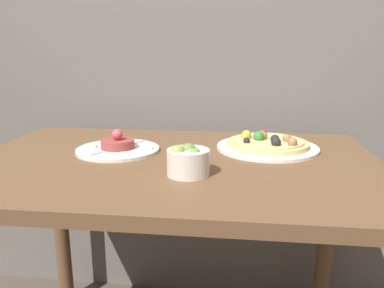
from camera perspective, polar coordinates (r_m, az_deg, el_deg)
The scene contains 4 objects.
dining_table at distance 1.13m, azimuth -2.93°, elevation -7.80°, with size 1.20×0.79×0.78m.
pizza_plate at distance 1.22m, azimuth 11.40°, elevation -0.05°, with size 0.32×0.32×0.06m.
tartare_plate at distance 1.19m, azimuth -11.22°, elevation -0.51°, with size 0.26×0.26×0.07m.
small_bowl at distance 0.94m, azimuth -0.60°, elevation -2.49°, with size 0.11×0.11×0.08m.
Camera 1 is at (0.18, -0.64, 1.09)m, focal length 35.00 mm.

